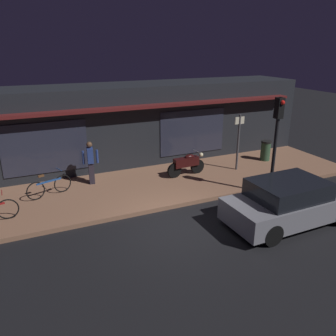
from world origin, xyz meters
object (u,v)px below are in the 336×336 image
Objects in this scene: parked_car_far at (289,202)px; bicycle_parked at (49,186)px; person_photographer at (91,162)px; trash_bin at (266,150)px; motorcycle at (187,164)px; traffic_light_pole at (277,131)px; sign_post at (238,139)px.

bicycle_parked is at bearing 143.91° from parked_car_far.
person_photographer reaches higher than trash_bin.
motorcycle is at bearing -176.52° from trash_bin.
motorcycle is at bearing -1.58° from bicycle_parked.
traffic_light_pole reaches higher than trash_bin.
person_photographer reaches higher than motorcycle.
traffic_light_pole reaches higher than person_photographer.
person_photographer is 0.70× the size of sign_post.
motorcycle is 1.83× the size of trash_bin.
sign_post is 2.58× the size of trash_bin.
parked_car_far is at bearing -114.09° from traffic_light_pole.
trash_bin is at bearing 0.65° from bicycle_parked.
motorcycle is at bearing 173.38° from sign_post.
parked_car_far is (-0.78, -1.74, -1.77)m from traffic_light_pole.
bicycle_parked is 0.44× the size of traffic_light_pole.
sign_post is at bearing 82.41° from traffic_light_pole.
sign_post is at bearing 75.50° from parked_car_far.
traffic_light_pole is at bearing 65.91° from parked_car_far.
traffic_light_pole is (1.93, -2.88, 1.83)m from motorcycle.
motorcycle is 0.47× the size of traffic_light_pole.
trash_bin is at bearing 3.48° from motorcycle.
motorcycle is 0.71× the size of sign_post.
motorcycle is 2.45m from sign_post.
bicycle_parked is at bearing 157.54° from traffic_light_pole.
sign_post is at bearing -9.22° from person_photographer.
parked_car_far is (-3.08, -4.88, 0.08)m from trash_bin.
trash_bin reaches higher than bicycle_parked.
bicycle_parked is at bearing -179.35° from trash_bin.
bicycle_parked is 0.95× the size of person_photographer.
bicycle_parked is at bearing 176.91° from sign_post.
person_photographer is at bearing 19.27° from bicycle_parked.
trash_bin is at bearing -3.29° from person_photographer.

